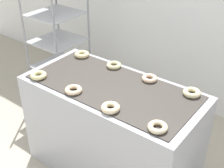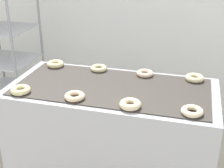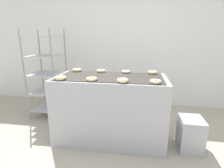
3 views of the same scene
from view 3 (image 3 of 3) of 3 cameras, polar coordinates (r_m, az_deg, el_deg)
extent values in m
plane|color=#B2A893|center=(2.29, -3.37, -25.27)|extent=(14.00, 14.00, 0.00)
cube|color=white|center=(3.84, 3.26, 13.98)|extent=(8.00, 0.05, 2.80)
cube|color=#A8AAB2|center=(2.56, -0.53, -8.03)|extent=(1.54, 0.75, 0.94)
cube|color=#38332D|center=(2.41, -0.56, 2.41)|extent=(1.42, 0.66, 0.01)
cube|color=#262628|center=(2.15, 9.27, -7.50)|extent=(0.12, 0.07, 0.10)
cylinder|color=gray|center=(3.37, -26.60, 1.99)|extent=(0.02, 0.02, 1.61)
cylinder|color=gray|center=(3.10, -18.58, 1.76)|extent=(0.02, 0.02, 1.61)
cylinder|color=gray|center=(3.82, -21.92, 3.89)|extent=(0.02, 0.02, 1.61)
cylinder|color=gray|center=(3.58, -14.61, 3.81)|extent=(0.02, 0.02, 1.61)
cube|color=#B7BABF|center=(3.64, -19.49, -6.99)|extent=(0.53, 0.55, 0.01)
cube|color=#B7BABF|center=(3.53, -19.96, -2.03)|extent=(0.53, 0.55, 0.01)
cube|color=#B7BABF|center=(3.45, -20.45, 3.20)|extent=(0.53, 0.55, 0.01)
cube|color=#B7BABF|center=(3.41, -20.97, 8.62)|extent=(0.53, 0.55, 0.01)
cube|color=#B7BABF|center=(3.39, -21.51, 14.15)|extent=(0.53, 0.55, 0.01)
cube|color=#A8AAB2|center=(2.64, 24.19, -14.69)|extent=(0.29, 0.35, 0.45)
torus|color=beige|center=(2.33, -16.39, 1.96)|extent=(0.14, 0.14, 0.04)
torus|color=beige|center=(2.20, -6.65, 1.67)|extent=(0.14, 0.14, 0.04)
torus|color=beige|center=(2.11, 3.49, 1.24)|extent=(0.14, 0.14, 0.04)
torus|color=beige|center=(2.13, 14.01, 0.84)|extent=(0.14, 0.14, 0.04)
torus|color=beige|center=(2.81, -11.38, 4.50)|extent=(0.14, 0.14, 0.04)
torus|color=beige|center=(2.71, -3.58, 4.32)|extent=(0.14, 0.14, 0.04)
torus|color=beige|center=(2.65, 4.67, 4.03)|extent=(0.13, 0.13, 0.04)
torus|color=beige|center=(2.65, 13.07, 3.75)|extent=(0.14, 0.14, 0.04)
camera|label=1|loc=(1.37, 80.87, 40.84)|focal=50.00mm
camera|label=2|loc=(0.55, 55.51, 62.99)|focal=50.00mm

